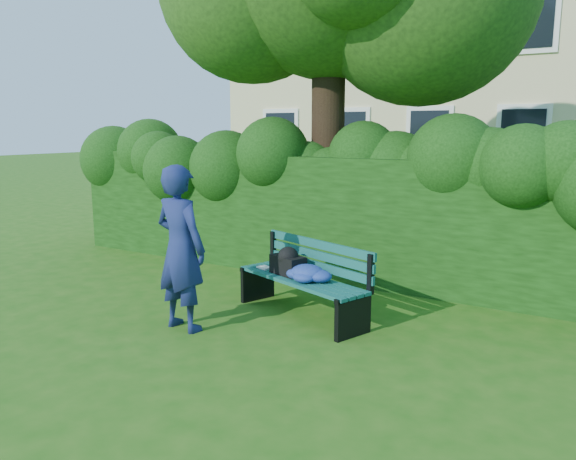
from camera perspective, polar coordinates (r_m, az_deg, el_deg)
The scene contains 5 objects.
ground at distance 6.81m, azimuth -2.66°, elevation -8.68°, with size 80.00×80.00×0.00m, color #1F5710.
apartment_building at distance 20.00m, azimuth 21.87°, elevation 20.56°, with size 16.00×8.08×12.00m.
hedge at distance 8.45m, azimuth 5.67°, elevation 1.33°, with size 10.00×1.00×1.80m.
park_bench at distance 6.67m, azimuth 1.51°, elevation -4.59°, with size 1.90×1.13×0.89m.
man_reading at distance 6.25m, azimuth -10.85°, elevation -1.84°, with size 0.67×0.44×1.83m, color navy.
Camera 1 is at (3.62, -5.32, 2.22)m, focal length 35.00 mm.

